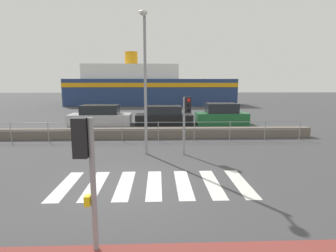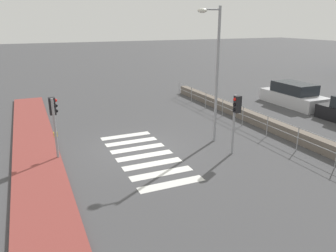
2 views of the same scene
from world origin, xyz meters
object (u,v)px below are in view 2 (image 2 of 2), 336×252
at_px(traffic_light_near, 54,115).
at_px(traffic_light_far, 236,112).
at_px(streetlamp, 214,61).
at_px(parked_car_silver, 293,96).

distance_m(traffic_light_near, traffic_light_far, 7.16).
bearing_deg(streetlamp, traffic_light_far, 1.32).
height_order(traffic_light_near, traffic_light_far, traffic_light_near).
bearing_deg(traffic_light_near, traffic_light_far, 69.82).
xyz_separation_m(streetlamp, parked_car_silver, (-3.79, 8.55, -3.04)).
bearing_deg(traffic_light_near, streetlamp, 83.95).
bearing_deg(traffic_light_far, parked_car_silver, 123.12).
xyz_separation_m(traffic_light_far, parked_car_silver, (-5.55, 8.51, -1.21)).
relative_size(traffic_light_far, streetlamp, 0.42).
bearing_deg(parked_car_silver, traffic_light_far, -56.88).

